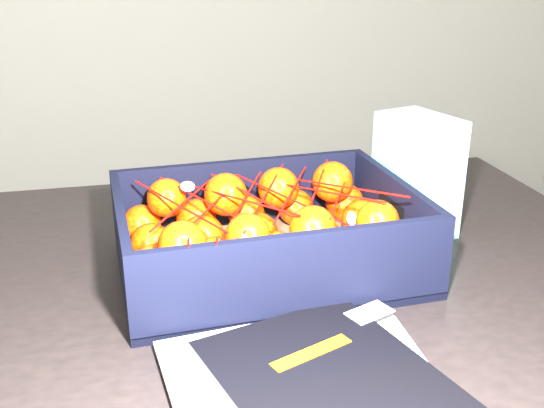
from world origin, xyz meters
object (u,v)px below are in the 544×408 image
object	(u,v)px
produce_crate	(266,245)
retail_carton	(417,175)
magazine_stack	(321,392)
table	(242,325)

from	to	relation	value
produce_crate	retail_carton	bearing A→B (deg)	14.09
produce_crate	magazine_stack	bearing A→B (deg)	-94.59
magazine_stack	produce_crate	world-z (taller)	produce_crate
table	magazine_stack	bearing A→B (deg)	-88.00
table	produce_crate	xyz separation A→B (m)	(0.03, -0.01, 0.13)
produce_crate	retail_carton	size ratio (longest dim) A/B	2.15
table	magazine_stack	size ratio (longest dim) A/B	3.25
table	retail_carton	bearing A→B (deg)	9.78
table	retail_carton	distance (m)	0.36
magazine_stack	produce_crate	distance (m)	0.30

